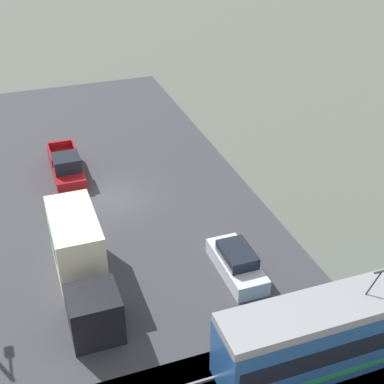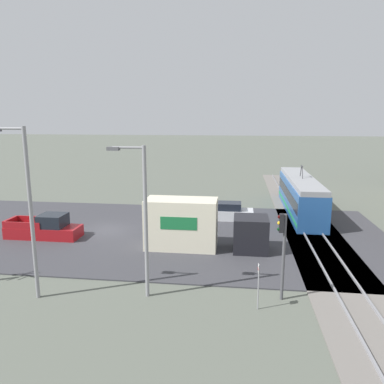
% 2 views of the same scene
% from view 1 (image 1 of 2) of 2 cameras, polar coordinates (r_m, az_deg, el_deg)
% --- Properties ---
extents(ground_plane, '(320.00, 320.00, 0.00)m').
position_cam_1_polar(ground_plane, '(36.18, -8.45, -0.74)').
color(ground_plane, '#565B51').
extents(road_surface, '(18.46, 45.21, 0.08)m').
position_cam_1_polar(road_surface, '(36.16, -8.45, -0.68)').
color(road_surface, '#38383D').
rests_on(road_surface, ground).
extents(light_rail_tram, '(14.61, 2.59, 4.60)m').
position_cam_1_polar(light_rail_tram, '(25.75, 18.76, -12.87)').
color(light_rail_tram, '#235193').
rests_on(light_rail_tram, ground).
extents(box_truck, '(2.40, 8.62, 3.55)m').
position_cam_1_polar(box_truck, '(28.35, -11.83, -7.06)').
color(box_truck, black).
rests_on(box_truck, ground).
extents(pickup_truck, '(1.97, 5.68, 1.86)m').
position_cam_1_polar(pickup_truck, '(39.07, -13.26, 2.64)').
color(pickup_truck, maroon).
rests_on(pickup_truck, ground).
extents(sedan_car_0, '(1.82, 4.57, 1.56)m').
position_cam_1_polar(sedan_car_0, '(29.21, 4.80, -7.56)').
color(sedan_car_0, silver).
rests_on(sedan_car_0, ground).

